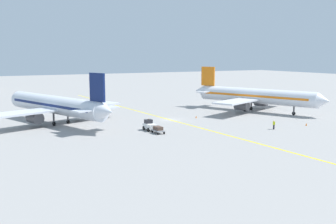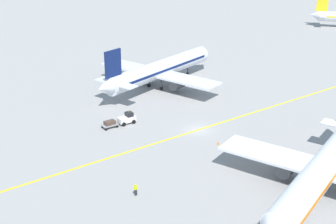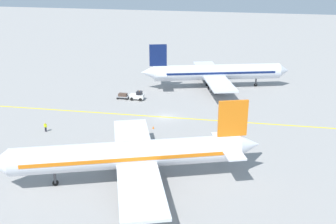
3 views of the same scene
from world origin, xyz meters
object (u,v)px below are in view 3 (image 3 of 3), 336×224
traffic_cone_mid_apron (153,127)px  traffic_cone_near_nose (17,150)px  airplane_at_gate (215,72)px  ground_crew_worker (45,127)px  baggage_tug_white (137,96)px  baggage_cart_trailing (123,96)px  airplane_adjacent_stand (131,155)px

traffic_cone_mid_apron → traffic_cone_near_nose: bearing=-51.9°
airplane_at_gate → ground_crew_worker: bearing=-36.1°
baggage_tug_white → traffic_cone_mid_apron: bearing=27.8°
airplane_at_gate → baggage_cart_trailing: bearing=-53.5°
airplane_at_gate → traffic_cone_mid_apron: 29.54m
baggage_cart_trailing → traffic_cone_mid_apron: baggage_cart_trailing is taller
airplane_adjacent_stand → baggage_cart_trailing: airplane_adjacent_stand is taller
baggage_tug_white → baggage_cart_trailing: size_ratio=1.15×
baggage_tug_white → ground_crew_worker: baggage_tug_white is taller
traffic_cone_near_nose → baggage_tug_white: bearing=160.8°
airplane_at_gate → traffic_cone_near_nose: size_ratio=62.70×
baggage_cart_trailing → ground_crew_worker: (20.70, -6.67, 0.15)m
airplane_at_gate → baggage_tug_white: (13.49, -15.04, -2.81)m
baggage_tug_white → traffic_cone_mid_apron: size_ratio=5.53×
airplane_adjacent_stand → ground_crew_worker: bearing=-121.3°
baggage_tug_white → baggage_cart_trailing: 3.30m
airplane_at_gate → airplane_adjacent_stand: (46.53, -4.89, 0.00)m
ground_crew_worker → airplane_at_gate: bearing=143.9°
airplane_at_gate → traffic_cone_near_nose: airplane_at_gate is taller
airplane_at_gate → baggage_cart_trailing: (13.58, -18.34, -2.95)m
baggage_cart_trailing → traffic_cone_near_nose: size_ratio=4.80×
baggage_cart_trailing → traffic_cone_near_nose: bearing=-13.2°
traffic_cone_mid_apron → ground_crew_worker: bearing=-71.9°
traffic_cone_near_nose → airplane_adjacent_stand: bearing=78.9°
airplane_adjacent_stand → baggage_cart_trailing: size_ratio=12.85×
airplane_adjacent_stand → traffic_cone_near_nose: airplane_adjacent_stand is taller
baggage_cart_trailing → ground_crew_worker: ground_crew_worker is taller
traffic_cone_near_nose → airplane_at_gate: bearing=149.4°
airplane_adjacent_stand → baggage_tug_white: bearing=-162.9°
airplane_adjacent_stand → baggage_tug_white: 34.68m
ground_crew_worker → traffic_cone_mid_apron: (-5.84, 17.84, -0.63)m
airplane_adjacent_stand → baggage_cart_trailing: bearing=-157.8°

